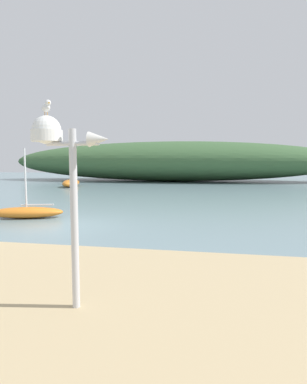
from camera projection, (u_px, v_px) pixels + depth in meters
name	position (u px, v px, depth m)	size (l,w,h in m)	color
ground_plane	(65.00, 225.00, 12.78)	(120.00, 120.00, 0.00)	gray
distant_hill	(171.00, 161.00, 42.81)	(45.24, 11.61, 5.31)	#3D6038
mast_structure	(58.00, 151.00, 4.98)	(1.27, 0.49, 3.09)	silver
seagull_on_radar	(46.00, 107.00, 4.93)	(0.28, 0.26, 0.23)	orange
sailboat_by_sandbar	(71.00, 183.00, 32.80)	(2.38, 4.52, 5.28)	orange
sailboat_far_right	(27.00, 212.00, 14.46)	(3.41, 1.89, 3.18)	orange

